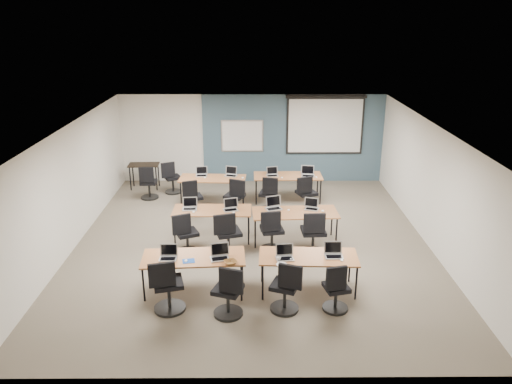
{
  "coord_description": "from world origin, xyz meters",
  "views": [
    {
      "loc": [
        0.02,
        -10.39,
        5.01
      ],
      "look_at": [
        0.09,
        0.4,
        1.1
      ],
      "focal_mm": 35.0,
      "sensor_mm": 36.0,
      "label": 1
    }
  ],
  "objects_px": {
    "laptop_4": "(190,206)",
    "training_table_back_right": "(288,177)",
    "spare_chair_a": "(172,180)",
    "spare_chair_b": "(148,185)",
    "laptop_6": "(274,206)",
    "laptop_10": "(272,174)",
    "task_chair_8": "(193,200)",
    "training_table_front_left": "(194,259)",
    "task_chair_9": "(235,200)",
    "laptop_9": "(231,173)",
    "task_chair_11": "(306,197)",
    "training_table_mid_left": "(212,212)",
    "task_chair_4": "(186,237)",
    "task_chair_6": "(272,234)",
    "laptop_3": "(334,253)",
    "training_table_mid_right": "(295,214)",
    "task_chair_0": "(167,290)",
    "laptop_2": "(285,255)",
    "utility_table": "(144,167)",
    "laptop_1": "(220,255)",
    "laptop_0": "(168,255)",
    "laptop_8": "(202,173)",
    "task_chair_10": "(269,197)",
    "task_chair_5": "(228,238)",
    "training_table_back_left": "(213,179)",
    "projector_screen": "(325,122)",
    "task_chair_1": "(229,295)",
    "task_chair_3": "(336,292)",
    "task_chair_2": "(286,291)",
    "whiteboard": "(242,136)",
    "training_table_front_right": "(308,258)"
  },
  "relations": [
    {
      "from": "task_chair_10",
      "to": "spare_chair_b",
      "type": "relative_size",
      "value": 1.0
    },
    {
      "from": "task_chair_3",
      "to": "whiteboard",
      "type": "bearing_deg",
      "value": 90.02
    },
    {
      "from": "task_chair_8",
      "to": "laptop_9",
      "type": "height_order",
      "value": "laptop_9"
    },
    {
      "from": "projector_screen",
      "to": "training_table_back_right",
      "type": "distance_m",
      "value": 2.37
    },
    {
      "from": "training_table_mid_left",
      "to": "utility_table",
      "type": "height_order",
      "value": "utility_table"
    },
    {
      "from": "training_table_mid_left",
      "to": "task_chair_9",
      "type": "relative_size",
      "value": 1.79
    },
    {
      "from": "laptop_8",
      "to": "task_chair_9",
      "type": "distance_m",
      "value": 1.48
    },
    {
      "from": "training_table_back_right",
      "to": "task_chair_9",
      "type": "relative_size",
      "value": 1.88
    },
    {
      "from": "utility_table",
      "to": "laptop_1",
      "type": "bearing_deg",
      "value": -68.59
    },
    {
      "from": "laptop_9",
      "to": "task_chair_9",
      "type": "xyz_separation_m",
      "value": [
        0.14,
        -1.05,
        -0.38
      ]
    },
    {
      "from": "training_table_mid_right",
      "to": "laptop_10",
      "type": "height_order",
      "value": "laptop_10"
    },
    {
      "from": "task_chair_1",
      "to": "laptop_2",
      "type": "distance_m",
      "value": 1.32
    },
    {
      "from": "laptop_2",
      "to": "spare_chair_a",
      "type": "distance_m",
      "value": 6.27
    },
    {
      "from": "task_chair_3",
      "to": "utility_table",
      "type": "height_order",
      "value": "task_chair_3"
    },
    {
      "from": "training_table_mid_right",
      "to": "laptop_6",
      "type": "distance_m",
      "value": 0.54
    },
    {
      "from": "training_table_back_left",
      "to": "task_chair_11",
      "type": "xyz_separation_m",
      "value": [
        2.5,
        -0.66,
        -0.27
      ]
    },
    {
      "from": "utility_table",
      "to": "laptop_9",
      "type": "bearing_deg",
      "value": -23.97
    },
    {
      "from": "laptop_2",
      "to": "task_chair_9",
      "type": "distance_m",
      "value": 4.03
    },
    {
      "from": "laptop_3",
      "to": "laptop_10",
      "type": "distance_m",
      "value": 4.92
    },
    {
      "from": "training_table_back_left",
      "to": "laptop_3",
      "type": "height_order",
      "value": "laptop_3"
    },
    {
      "from": "training_table_mid_left",
      "to": "laptop_8",
      "type": "xyz_separation_m",
      "value": [
        -0.48,
        2.54,
        0.11
      ]
    },
    {
      "from": "task_chair_2",
      "to": "laptop_3",
      "type": "xyz_separation_m",
      "value": [
        0.92,
        0.7,
        0.38
      ]
    },
    {
      "from": "laptop_9",
      "to": "task_chair_11",
      "type": "xyz_separation_m",
      "value": [
        2.0,
        -0.86,
        -0.37
      ]
    },
    {
      "from": "laptop_9",
      "to": "laptop_10",
      "type": "bearing_deg",
      "value": 16.61
    },
    {
      "from": "training_table_front_right",
      "to": "laptop_6",
      "type": "bearing_deg",
      "value": 105.61
    },
    {
      "from": "task_chair_4",
      "to": "laptop_2",
      "type": "bearing_deg",
      "value": -61.97
    },
    {
      "from": "task_chair_4",
      "to": "task_chair_6",
      "type": "distance_m",
      "value": 1.87
    },
    {
      "from": "training_table_front_right",
      "to": "spare_chair_b",
      "type": "height_order",
      "value": "spare_chair_b"
    },
    {
      "from": "laptop_8",
      "to": "projector_screen",
      "type": "bearing_deg",
      "value": 18.95
    },
    {
      "from": "task_chair_10",
      "to": "task_chair_5",
      "type": "bearing_deg",
      "value": -97.97
    },
    {
      "from": "task_chair_11",
      "to": "spare_chair_b",
      "type": "height_order",
      "value": "task_chair_11"
    },
    {
      "from": "task_chair_1",
      "to": "task_chair_3",
      "type": "bearing_deg",
      "value": 23.85
    },
    {
      "from": "whiteboard",
      "to": "task_chair_9",
      "type": "xyz_separation_m",
      "value": [
        -0.14,
        -2.72,
        -1.04
      ]
    },
    {
      "from": "task_chair_8",
      "to": "spare_chair_a",
      "type": "bearing_deg",
      "value": 96.49
    },
    {
      "from": "spare_chair_a",
      "to": "spare_chair_b",
      "type": "bearing_deg",
      "value": -167.17
    },
    {
      "from": "laptop_2",
      "to": "laptop_10",
      "type": "distance_m",
      "value": 4.91
    },
    {
      "from": "training_table_front_left",
      "to": "task_chair_9",
      "type": "height_order",
      "value": "task_chair_9"
    },
    {
      "from": "laptop_10",
      "to": "utility_table",
      "type": "height_order",
      "value": "laptop_10"
    },
    {
      "from": "task_chair_9",
      "to": "task_chair_10",
      "type": "bearing_deg",
      "value": 36.08
    },
    {
      "from": "laptop_3",
      "to": "spare_chair_a",
      "type": "height_order",
      "value": "laptop_3"
    },
    {
      "from": "laptop_0",
      "to": "laptop_2",
      "type": "bearing_deg",
      "value": -0.78
    },
    {
      "from": "laptop_10",
      "to": "spare_chair_a",
      "type": "relative_size",
      "value": 0.32
    },
    {
      "from": "training_table_back_right",
      "to": "task_chair_0",
      "type": "bearing_deg",
      "value": -114.72
    },
    {
      "from": "laptop_1",
      "to": "laptop_2",
      "type": "height_order",
      "value": "laptop_1"
    },
    {
      "from": "task_chair_10",
      "to": "task_chair_11",
      "type": "height_order",
      "value": "task_chair_11"
    },
    {
      "from": "laptop_6",
      "to": "laptop_10",
      "type": "xyz_separation_m",
      "value": [
        0.06,
        2.44,
        -0.01
      ]
    },
    {
      "from": "laptop_2",
      "to": "spare_chair_b",
      "type": "height_order",
      "value": "spare_chair_b"
    },
    {
      "from": "laptop_4",
      "to": "training_table_back_right",
      "type": "bearing_deg",
      "value": 41.06
    },
    {
      "from": "projector_screen",
      "to": "task_chair_9",
      "type": "bearing_deg",
      "value": -134.35
    },
    {
      "from": "training_table_mid_left",
      "to": "task_chair_3",
      "type": "distance_m",
      "value": 3.86
    }
  ]
}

